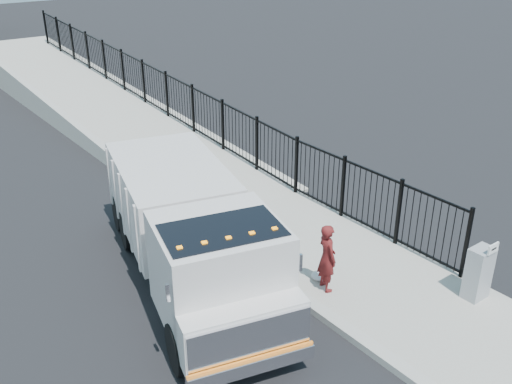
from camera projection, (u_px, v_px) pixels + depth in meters
ground at (293, 295)px, 13.13m from camera, size 120.00×120.00×0.00m
sidewalk at (417, 304)px, 12.72m from camera, size 3.55×12.00×0.12m
curb at (357, 337)px, 11.66m from camera, size 0.30×12.00×0.16m
ramp at (98, 113)px, 25.80m from camera, size 3.95×24.06×3.19m
iron_fence at (168, 109)px, 23.33m from camera, size 0.10×28.00×1.80m
truck at (191, 230)px, 12.89m from camera, size 4.35×8.06×2.63m
worker at (327, 258)px, 12.83m from camera, size 0.53×0.68×1.64m
utility_cabinet at (478, 273)px, 12.61m from camera, size 0.55×0.40×1.25m
arrow_sign at (493, 249)px, 12.14m from camera, size 0.35×0.04×0.22m
debris at (320, 276)px, 13.54m from camera, size 0.43×0.43×0.11m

